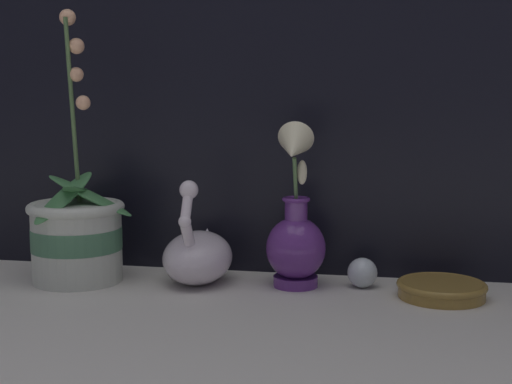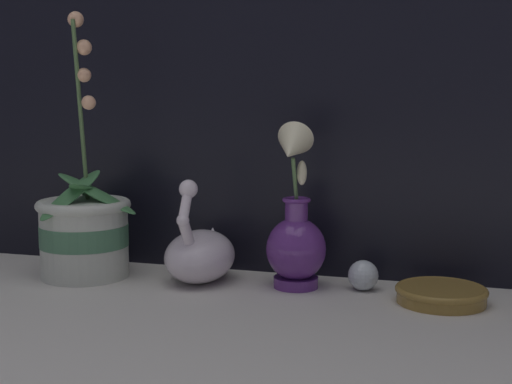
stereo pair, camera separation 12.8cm
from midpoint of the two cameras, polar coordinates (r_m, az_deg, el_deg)
ground_plane at (r=1.21m, az=-3.95°, el=-9.02°), size 2.80×2.80×0.00m
orchid_potted_plant at (r=1.40m, az=-16.73°, el=-3.18°), size 0.20×0.23×0.50m
swan_figurine at (r=1.34m, az=-7.39°, el=-4.99°), size 0.13×0.20×0.20m
blue_vase at (r=1.29m, az=0.35°, el=-3.34°), size 0.11×0.14×0.30m
glass_sphere at (r=1.31m, az=5.74°, el=-6.47°), size 0.05×0.05×0.05m
amber_dish at (r=1.27m, az=11.84°, el=-7.60°), size 0.15×0.15×0.03m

